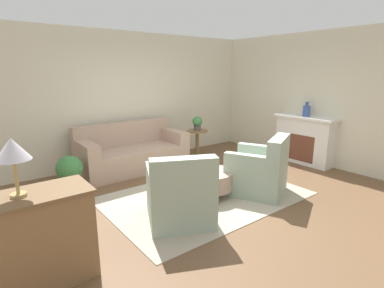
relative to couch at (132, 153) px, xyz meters
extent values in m
plane|color=brown|center=(0.29, -2.00, -0.34)|extent=(16.00, 16.00, 0.00)
cube|color=beige|center=(0.29, 0.64, 1.06)|extent=(9.15, 0.12, 2.80)
cube|color=beige|center=(3.44, -2.00, 1.06)|extent=(0.12, 10.19, 2.80)
cube|color=#B2A893|center=(0.29, -2.00, -0.33)|extent=(3.12, 2.11, 0.01)
cube|color=tan|center=(0.00, -0.06, -0.11)|extent=(2.16, 0.96, 0.46)
cube|color=tan|center=(0.00, 0.32, 0.36)|extent=(2.16, 0.20, 0.48)
cube|color=tan|center=(-0.96, -0.08, 0.26)|extent=(0.24, 0.92, 0.26)
cube|color=tan|center=(0.96, -0.08, 0.26)|extent=(0.24, 0.92, 0.26)
cube|color=olive|center=(0.00, -0.50, -0.31)|extent=(1.95, 0.05, 0.06)
cube|color=#9EB29E|center=(-0.50, -2.38, -0.12)|extent=(1.12, 1.14, 0.43)
cube|color=#9EB29E|center=(-0.64, -2.68, 0.37)|extent=(0.83, 0.53, 0.54)
cube|color=#9EB29E|center=(-0.18, -2.50, 0.25)|extent=(0.48, 0.81, 0.30)
cube|color=#9EB29E|center=(-0.80, -2.21, 0.25)|extent=(0.48, 0.81, 0.30)
cube|color=olive|center=(-0.33, -2.01, -0.30)|extent=(0.69, 0.36, 0.06)
cube|color=#9EB29E|center=(1.07, -2.38, -0.12)|extent=(1.12, 1.14, 0.43)
cube|color=#9EB29E|center=(1.21, -2.68, 0.37)|extent=(0.83, 0.53, 0.54)
cube|color=#9EB29E|center=(1.37, -2.21, 0.25)|extent=(0.48, 0.81, 0.30)
cube|color=#9EB29E|center=(0.75, -2.50, 0.25)|extent=(0.48, 0.81, 0.30)
cube|color=olive|center=(0.90, -2.01, -0.30)|extent=(0.69, 0.36, 0.06)
cylinder|color=tan|center=(0.37, -1.97, -0.07)|extent=(0.79, 0.79, 0.28)
cylinder|color=olive|center=(0.13, -2.21, -0.27)|extent=(0.05, 0.05, 0.12)
cylinder|color=olive|center=(0.60, -2.21, -0.27)|extent=(0.05, 0.05, 0.12)
cylinder|color=olive|center=(0.13, -1.73, -0.27)|extent=(0.05, 0.05, 0.12)
cylinder|color=olive|center=(0.60, -1.73, -0.27)|extent=(0.05, 0.05, 0.12)
cylinder|color=olive|center=(1.59, -0.15, 0.30)|extent=(0.48, 0.48, 0.03)
cylinder|color=olive|center=(1.59, -0.15, -0.03)|extent=(0.08, 0.08, 0.62)
cylinder|color=olive|center=(1.59, -0.15, -0.32)|extent=(0.26, 0.26, 0.03)
cube|color=white|center=(3.20, -1.90, 0.18)|extent=(0.36, 1.25, 1.04)
cube|color=brown|center=(3.03, -1.90, 0.03)|extent=(0.02, 0.69, 0.57)
cube|color=white|center=(3.18, -1.90, 0.67)|extent=(0.44, 1.35, 0.05)
cube|color=olive|center=(-2.37, -2.59, 0.12)|extent=(1.16, 0.49, 0.92)
cube|color=brown|center=(-2.37, -2.59, 0.56)|extent=(1.20, 0.53, 0.03)
cylinder|color=#38569E|center=(3.18, -1.90, 0.81)|extent=(0.15, 0.15, 0.23)
cylinder|color=#38569E|center=(3.18, -1.90, 0.97)|extent=(0.07, 0.07, 0.09)
cylinder|color=#4C4742|center=(1.59, -0.15, 0.37)|extent=(0.16, 0.16, 0.11)
sphere|color=#3D7F42|center=(1.59, -0.15, 0.52)|extent=(0.23, 0.23, 0.23)
cylinder|color=#4C4742|center=(-1.37, -0.45, -0.23)|extent=(0.26, 0.26, 0.23)
sphere|color=#3D7F42|center=(-1.37, -0.45, 0.07)|extent=(0.43, 0.43, 0.43)
cylinder|color=tan|center=(-2.37, -2.59, 0.59)|extent=(0.13, 0.13, 0.03)
cylinder|color=tan|center=(-2.37, -2.59, 0.76)|extent=(0.03, 0.03, 0.30)
cone|color=silver|center=(-2.37, -2.59, 1.01)|extent=(0.29, 0.29, 0.19)
camera|label=1|loc=(-2.65, -5.44, 1.65)|focal=28.00mm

